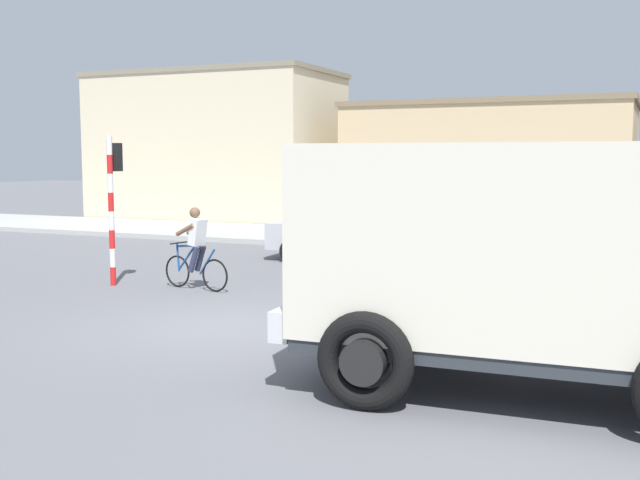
{
  "coord_description": "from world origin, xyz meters",
  "views": [
    {
      "loc": [
        6.29,
        -10.49,
        2.75
      ],
      "look_at": [
        0.53,
        2.5,
        1.2
      ],
      "focal_mm": 42.71,
      "sensor_mm": 36.0,
      "label": 1
    }
  ],
  "objects_px": {
    "car_white_mid": "(345,230)",
    "pedestrian_near_kerb": "(464,231)",
    "cyclist": "(196,248)",
    "truck_foreground": "(531,252)",
    "traffic_light_pole": "(113,189)"
  },
  "relations": [
    {
      "from": "cyclist",
      "to": "car_white_mid",
      "type": "bearing_deg",
      "value": 78.18
    },
    {
      "from": "traffic_light_pole",
      "to": "pedestrian_near_kerb",
      "type": "distance_m",
      "value": 8.84
    },
    {
      "from": "traffic_light_pole",
      "to": "pedestrian_near_kerb",
      "type": "bearing_deg",
      "value": 45.52
    },
    {
      "from": "traffic_light_pole",
      "to": "truck_foreground",
      "type": "bearing_deg",
      "value": -23.99
    },
    {
      "from": "cyclist",
      "to": "traffic_light_pole",
      "type": "bearing_deg",
      "value": -173.41
    },
    {
      "from": "traffic_light_pole",
      "to": "car_white_mid",
      "type": "xyz_separation_m",
      "value": [
        3.06,
        5.66,
        -1.25
      ]
    },
    {
      "from": "car_white_mid",
      "to": "pedestrian_near_kerb",
      "type": "xyz_separation_m",
      "value": [
        3.08,
        0.59,
        0.03
      ]
    },
    {
      "from": "pedestrian_near_kerb",
      "to": "cyclist",
      "type": "bearing_deg",
      "value": -124.98
    },
    {
      "from": "truck_foreground",
      "to": "car_white_mid",
      "type": "height_order",
      "value": "truck_foreground"
    },
    {
      "from": "cyclist",
      "to": "pedestrian_near_kerb",
      "type": "height_order",
      "value": "cyclist"
    },
    {
      "from": "traffic_light_pole",
      "to": "car_white_mid",
      "type": "height_order",
      "value": "traffic_light_pole"
    },
    {
      "from": "truck_foreground",
      "to": "cyclist",
      "type": "bearing_deg",
      "value": 149.45
    },
    {
      "from": "truck_foreground",
      "to": "pedestrian_near_kerb",
      "type": "bearing_deg",
      "value": 107.08
    },
    {
      "from": "car_white_mid",
      "to": "pedestrian_near_kerb",
      "type": "relative_size",
      "value": 2.53
    },
    {
      "from": "truck_foreground",
      "to": "car_white_mid",
      "type": "distance_m",
      "value": 11.68
    }
  ]
}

